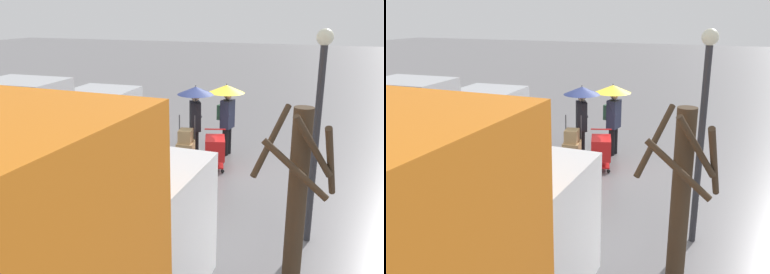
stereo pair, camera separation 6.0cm
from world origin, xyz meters
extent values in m
plane|color=slate|center=(0.00, 0.00, 0.00)|extent=(90.00, 90.00, 0.00)
cube|color=#B7BABF|center=(3.95, 0.77, 1.06)|extent=(2.19, 5.28, 1.40)
cube|color=#B7BABF|center=(3.86, 2.67, 2.18)|extent=(1.90, 1.48, 0.84)
cube|color=black|center=(3.83, 3.39, 1.38)|extent=(1.66, 0.13, 0.63)
cube|color=#232326|center=(3.83, 3.43, 0.32)|extent=(1.97, 0.25, 0.24)
cylinder|color=black|center=(2.90, 2.34, 0.36)|extent=(0.27, 0.73, 0.72)
cylinder|color=black|center=(4.86, 2.42, 0.36)|extent=(0.27, 0.73, 0.72)
cylinder|color=black|center=(3.04, -0.88, 0.36)|extent=(0.27, 0.73, 0.72)
cylinder|color=black|center=(5.00, -0.80, 0.36)|extent=(0.27, 0.73, 0.72)
cube|color=silver|center=(-0.48, 5.99, 1.38)|extent=(2.24, 1.85, 1.80)
cube|color=black|center=(-0.50, 5.07, 1.69)|extent=(1.98, 0.10, 0.81)
cube|color=red|center=(-0.05, 0.13, 0.60)|extent=(0.72, 0.88, 0.56)
cube|color=red|center=(-0.05, 0.13, 0.14)|extent=(0.65, 0.79, 0.04)
cylinder|color=red|center=(0.08, -0.27, 1.00)|extent=(0.56, 0.21, 0.04)
sphere|color=black|center=(-0.34, 0.36, 0.05)|extent=(0.10, 0.10, 0.10)
sphere|color=black|center=(0.06, 0.48, 0.05)|extent=(0.10, 0.10, 0.10)
sphere|color=black|center=(-0.16, -0.22, 0.05)|extent=(0.10, 0.10, 0.10)
sphere|color=black|center=(0.24, -0.10, 0.05)|extent=(0.10, 0.10, 0.10)
cube|color=#515156|center=(0.86, -0.04, 0.22)|extent=(0.60, 0.69, 0.03)
cylinder|color=#515156|center=(0.71, -0.38, 0.77)|extent=(0.04, 0.04, 1.10)
cylinder|color=#515156|center=(1.14, -0.29, 0.77)|extent=(0.04, 0.04, 1.10)
cylinder|color=black|center=(0.69, -0.39, 0.10)|extent=(0.09, 0.21, 0.20)
cylinder|color=black|center=(1.16, -0.28, 0.10)|extent=(0.09, 0.21, 0.20)
cube|color=tan|center=(0.86, -0.04, 0.42)|extent=(0.54, 0.66, 0.38)
cube|color=tan|center=(0.86, -0.04, 0.79)|extent=(0.43, 0.49, 0.36)
cylinder|color=black|center=(-0.05, -1.24, 0.41)|extent=(0.18, 0.18, 0.82)
cylinder|color=black|center=(-0.01, -1.04, 0.41)|extent=(0.18, 0.18, 0.82)
cube|color=#282D47|center=(-0.03, -1.14, 1.24)|extent=(0.35, 0.48, 0.84)
sphere|color=tan|center=(-0.03, -1.14, 1.78)|extent=(0.22, 0.22, 0.22)
cylinder|color=#282D47|center=(-0.08, -1.40, 1.19)|extent=(0.10, 0.10, 0.55)
cylinder|color=#282D47|center=(-0.02, -0.96, 1.46)|extent=(0.31, 0.15, 0.50)
cylinder|color=#333338|center=(-0.01, -1.04, 1.62)|extent=(0.02, 0.02, 0.86)
cone|color=yellow|center=(-0.01, -1.04, 2.00)|extent=(1.04, 1.04, 0.22)
sphere|color=#333338|center=(-0.01, -1.04, 2.13)|extent=(0.04, 0.04, 0.04)
cube|color=#33664C|center=(0.16, -1.18, 1.28)|extent=(0.21, 0.32, 0.44)
cylinder|color=black|center=(0.82, -0.67, 0.41)|extent=(0.18, 0.18, 0.82)
cylinder|color=black|center=(0.73, -0.50, 0.41)|extent=(0.18, 0.18, 0.82)
cube|color=black|center=(0.77, -0.59, 1.24)|extent=(0.45, 0.52, 0.84)
sphere|color=beige|center=(0.77, -0.59, 1.78)|extent=(0.22, 0.22, 0.22)
cylinder|color=black|center=(0.89, -0.82, 1.19)|extent=(0.10, 0.10, 0.55)
cylinder|color=black|center=(0.67, -0.43, 1.46)|extent=(0.31, 0.23, 0.50)
cylinder|color=#333338|center=(0.73, -0.50, 1.62)|extent=(0.02, 0.02, 0.86)
cone|color=navy|center=(0.73, -0.50, 2.00)|extent=(1.04, 1.04, 0.22)
sphere|color=#333338|center=(0.73, -0.50, 2.13)|extent=(0.04, 0.04, 0.04)
cylinder|color=#423323|center=(-2.71, 5.39, 1.53)|extent=(0.24, 0.24, 3.06)
cylinder|color=#423323|center=(-2.86, 5.59, 2.65)|extent=(0.50, 0.40, 0.80)
cylinder|color=#423323|center=(-3.06, 5.44, 2.43)|extent=(0.19, 0.78, 1.06)
cylinder|color=#423323|center=(-2.33, 5.25, 2.58)|extent=(0.37, 0.83, 0.80)
cylinder|color=#423323|center=(-2.69, 5.76, 2.42)|extent=(0.80, 0.12, 0.66)
cylinder|color=#2D2D33|center=(-2.76, 3.04, 1.80)|extent=(0.12, 0.12, 3.60)
sphere|color=#EAEACC|center=(-2.76, 3.04, 3.72)|extent=(0.28, 0.28, 0.28)
camera|label=1|loc=(-3.09, 10.23, 4.13)|focal=38.62mm
camera|label=2|loc=(-3.15, 10.21, 4.13)|focal=38.62mm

